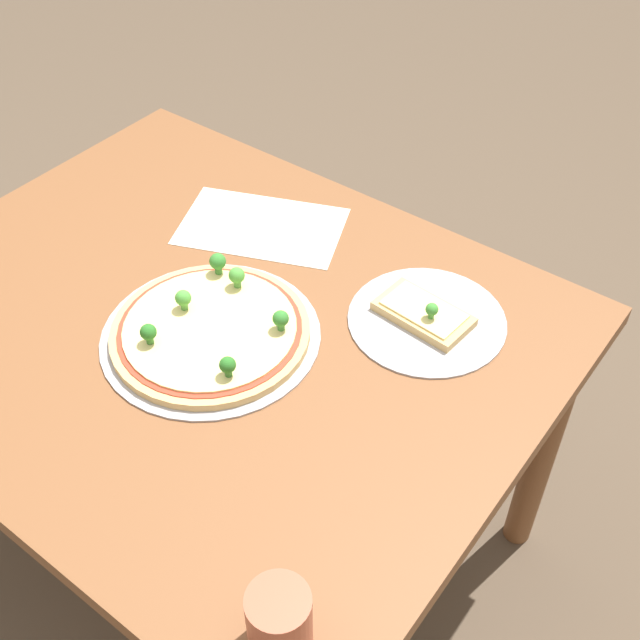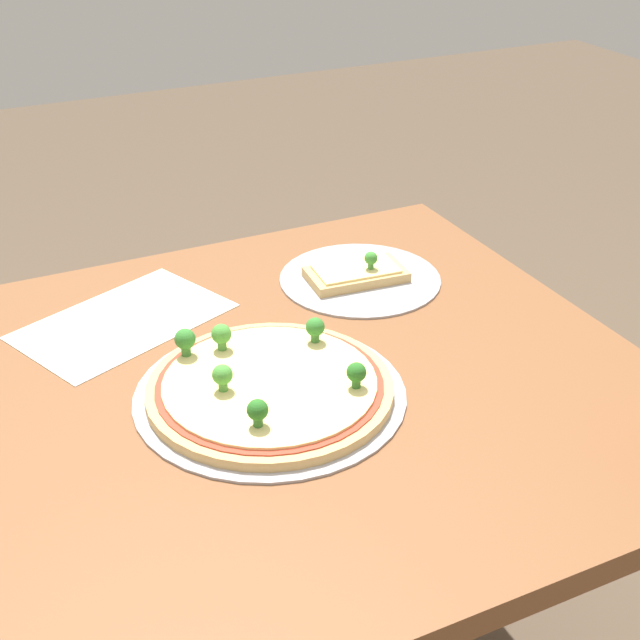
{
  "view_description": "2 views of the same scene",
  "coord_description": "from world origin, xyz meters",
  "px_view_note": "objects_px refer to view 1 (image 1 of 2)",
  "views": [
    {
      "loc": [
        -0.75,
        0.67,
        1.64
      ],
      "look_at": [
        -0.17,
        -0.1,
        0.72
      ],
      "focal_mm": 45.0,
      "sensor_mm": 36.0,
      "label": 1
    },
    {
      "loc": [
        0.33,
        0.95,
        1.38
      ],
      "look_at": [
        -0.17,
        -0.1,
        0.72
      ],
      "focal_mm": 50.0,
      "sensor_mm": 36.0,
      "label": 2
    }
  ],
  "objects_px": {
    "pizza_tray_whole": "(211,330)",
    "pizza_tray_slice": "(425,316)",
    "dining_table": "(211,354)",
    "drinking_cup": "(279,622)"
  },
  "relations": [
    {
      "from": "pizza_tray_whole",
      "to": "pizza_tray_slice",
      "type": "xyz_separation_m",
      "value": [
        -0.26,
        -0.25,
        -0.0
      ]
    },
    {
      "from": "pizza_tray_slice",
      "to": "dining_table",
      "type": "bearing_deg",
      "value": 36.05
    },
    {
      "from": "pizza_tray_slice",
      "to": "drinking_cup",
      "type": "height_order",
      "value": "drinking_cup"
    },
    {
      "from": "dining_table",
      "to": "pizza_tray_slice",
      "type": "bearing_deg",
      "value": -143.95
    },
    {
      "from": "pizza_tray_whole",
      "to": "pizza_tray_slice",
      "type": "relative_size",
      "value": 1.36
    },
    {
      "from": "dining_table",
      "to": "drinking_cup",
      "type": "distance_m",
      "value": 0.6
    },
    {
      "from": "dining_table",
      "to": "drinking_cup",
      "type": "height_order",
      "value": "drinking_cup"
    },
    {
      "from": "pizza_tray_whole",
      "to": "pizza_tray_slice",
      "type": "height_order",
      "value": "pizza_tray_whole"
    },
    {
      "from": "pizza_tray_whole",
      "to": "pizza_tray_slice",
      "type": "distance_m",
      "value": 0.36
    },
    {
      "from": "dining_table",
      "to": "drinking_cup",
      "type": "bearing_deg",
      "value": 141.65
    }
  ]
}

